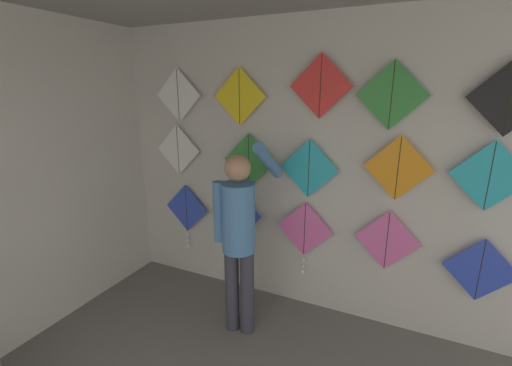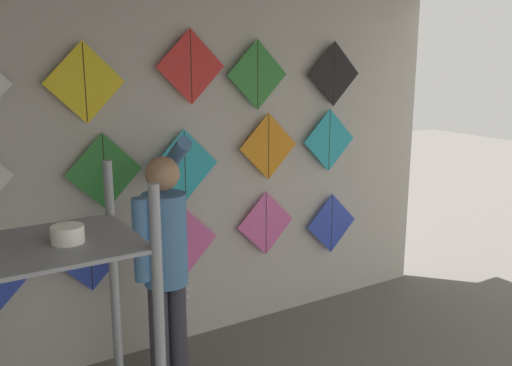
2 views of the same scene
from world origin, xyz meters
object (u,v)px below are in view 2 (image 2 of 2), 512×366
kite_6 (104,172)px  kite_8 (269,147)px  kite_3 (266,223)px  kite_9 (329,140)px  kite_4 (332,223)px  kite_2 (185,247)px  kite_11 (85,83)px  kite_12 (191,67)px  shopkeeper (165,256)px  kite_1 (90,254)px  kite_7 (185,165)px  kite_13 (257,75)px  kite_14 (334,74)px

kite_6 → kite_8: size_ratio=1.00×
kite_3 → kite_9: 0.93m
kite_4 → kite_2: bearing=-180.0°
kite_4 → kite_9: (-0.05, 0.00, 0.77)m
kite_9 → kite_11: size_ratio=1.00×
kite_3 → kite_12: (-0.66, 0.00, 1.31)m
shopkeeper → kite_1: shopkeeper is taller
kite_9 → kite_11: kite_11 is taller
kite_9 → kite_6: bearing=180.0°
kite_6 → kite_9: size_ratio=1.00×
kite_2 → kite_7: bearing=3.5°
kite_3 → kite_7: 0.93m
kite_1 → kite_12: 1.54m
kite_9 → kite_13: (-0.75, 0.00, 0.58)m
kite_3 → kite_8: size_ratio=1.00×
kite_3 → kite_6: kite_6 is taller
kite_4 → kite_9: bearing=180.0°
kite_7 → kite_8: size_ratio=1.00×
kite_6 → kite_8: kite_8 is taller
kite_6 → kite_7: size_ratio=1.00×
kite_8 → kite_12: size_ratio=1.00×
kite_3 → kite_13: kite_13 is taller
kite_11 → kite_13: 1.37m
kite_4 → kite_8: 1.04m
kite_13 → kite_12: bearing=180.0°
kite_2 → kite_3: size_ratio=1.38×
kite_9 → kite_2: bearing=-180.0°
kite_1 → kite_2: bearing=-0.1°
kite_8 → kite_3: bearing=180.0°
kite_4 → kite_13: bearing=180.0°
kite_4 → kite_9: kite_9 is taller
kite_2 → kite_12: bearing=0.6°
kite_11 → kite_14: 2.14m
kite_1 → kite_12: kite_12 is taller
kite_3 → kite_7: bearing=180.0°
kite_7 → kite_13: (0.65, 0.00, 0.66)m
kite_3 → kite_6: size_ratio=1.00×
kite_7 → kite_8: bearing=0.0°
kite_13 → kite_14: size_ratio=1.00×
kite_9 → kite_12: 1.48m
shopkeeper → kite_6: bearing=99.7°
kite_6 → kite_14: size_ratio=1.00×
kite_8 → kite_9: size_ratio=1.00×
kite_8 → kite_13: bearing=180.0°
kite_1 → kite_13: (1.41, 0.00, 1.23)m
kite_9 → kite_3: bearing=180.0°
kite_7 → kite_9: bearing=0.0°
kite_2 → kite_8: (0.77, 0.00, 0.72)m
kite_4 → kite_3: bearing=180.0°
kite_2 → kite_13: kite_13 is taller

